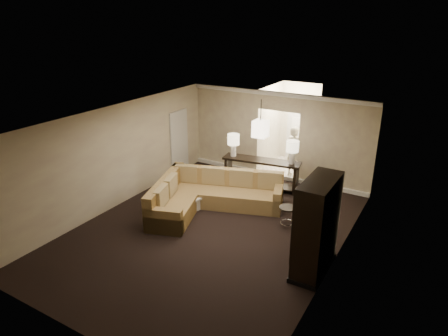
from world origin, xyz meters
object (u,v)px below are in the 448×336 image
Objects in this scene: coffee_table at (193,198)px; person at (294,149)px; sectional_sofa at (208,196)px; drink_table at (288,212)px; console_table at (261,171)px; armoire at (316,228)px.

person is at bearing 63.68° from coffee_table.
sectional_sofa is 2.25m from drink_table.
console_table is at bearing 54.05° from sectional_sofa.
drink_table is 3.42m from person.
coffee_table is 3.81m from person.
person is (1.15, 3.37, 0.55)m from sectional_sofa.
person reaches higher than sectional_sofa.
drink_table is at bearing 131.03° from person.
console_table is at bearing 131.12° from drink_table.
coffee_table is at bearing -176.76° from drink_table.
armoire reaches higher than coffee_table.
sectional_sofa is 0.55m from coffee_table.
drink_table reaches higher than coffee_table.
armoire is (3.90, -1.27, 0.79)m from coffee_table.
drink_table is at bearing -57.69° from console_table.
armoire is at bearing -18.01° from coffee_table.
drink_table is (1.60, -1.84, -0.16)m from console_table.
console_table is (1.15, 1.99, 0.35)m from coffee_table.
armoire is at bearing -38.55° from sectional_sofa.
coffee_table is at bearing 158.92° from sectional_sofa.
sectional_sofa is 1.40× the size of console_table.
console_table is at bearing 130.14° from armoire.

